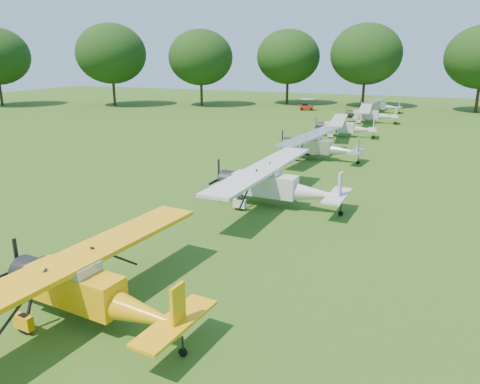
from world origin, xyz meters
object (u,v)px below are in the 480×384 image
(aircraft_6, at_px, (370,113))
(aircraft_7, at_px, (379,105))
(aircraft_3, at_px, (275,182))
(aircraft_5, at_px, (344,126))
(golf_cart, at_px, (306,106))
(aircraft_4, at_px, (318,144))
(aircraft_2, at_px, (87,286))

(aircraft_6, distance_m, aircraft_7, 11.62)
(aircraft_3, height_order, aircraft_5, aircraft_3)
(aircraft_5, bearing_deg, golf_cart, 106.98)
(aircraft_3, height_order, aircraft_4, aircraft_3)
(aircraft_2, xyz_separation_m, aircraft_3, (1.44, 13.55, 0.07))
(aircraft_2, relative_size, aircraft_3, 0.95)
(aircraft_2, xyz_separation_m, aircraft_5, (0.43, 38.00, -0.19))
(aircraft_7, distance_m, golf_cart, 10.56)
(aircraft_6, bearing_deg, aircraft_7, 85.72)
(golf_cart, bearing_deg, aircraft_2, -95.37)
(aircraft_3, bearing_deg, aircraft_7, 92.07)
(aircraft_2, distance_m, aircraft_7, 61.06)
(aircraft_3, bearing_deg, golf_cart, 104.85)
(aircraft_2, relative_size, aircraft_5, 1.17)
(aircraft_7, xyz_separation_m, golf_cart, (-10.43, -1.56, -0.53))
(aircraft_3, distance_m, aircraft_6, 35.89)
(aircraft_2, distance_m, aircraft_6, 49.46)
(aircraft_2, bearing_deg, aircraft_4, 93.82)
(aircraft_2, xyz_separation_m, aircraft_6, (1.38, 49.44, -0.16))
(aircraft_2, distance_m, aircraft_3, 13.62)
(golf_cart, bearing_deg, aircraft_6, -57.33)
(aircraft_4, bearing_deg, aircraft_5, 97.17)
(aircraft_7, bearing_deg, aircraft_4, -86.02)
(aircraft_4, height_order, aircraft_5, aircraft_4)
(aircraft_4, distance_m, aircraft_5, 11.61)
(aircraft_3, bearing_deg, aircraft_2, -94.53)
(aircraft_2, xyz_separation_m, aircraft_7, (1.00, 61.06, -0.23))
(aircraft_5, height_order, aircraft_6, aircraft_6)
(aircraft_6, relative_size, golf_cart, 4.56)
(aircraft_6, xyz_separation_m, golf_cart, (-10.80, 10.06, -0.59))
(aircraft_7, bearing_deg, aircraft_6, -83.57)
(aircraft_3, height_order, aircraft_6, aircraft_3)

